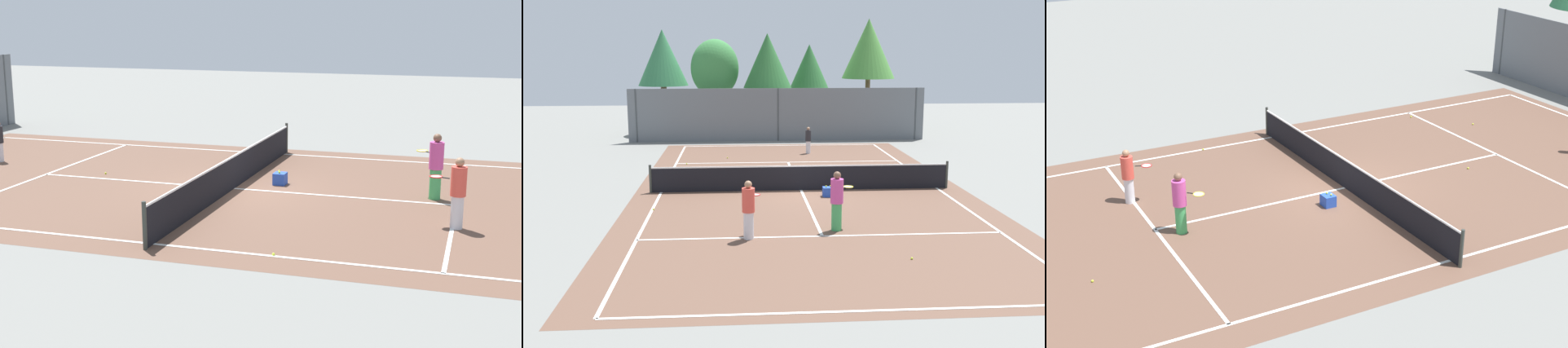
{
  "view_description": "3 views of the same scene",
  "coord_description": "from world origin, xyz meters",
  "views": [
    {
      "loc": [
        -19.84,
        -7.02,
        5.19
      ],
      "look_at": [
        -0.73,
        -1.07,
        0.68
      ],
      "focal_mm": 50.38,
      "sensor_mm": 36.0,
      "label": 1
    },
    {
      "loc": [
        -2.51,
        -24.69,
        5.51
      ],
      "look_at": [
        -0.74,
        -0.79,
        0.82
      ],
      "focal_mm": 44.05,
      "sensor_mm": 36.0,
      "label": 2
    },
    {
      "loc": [
        19.51,
        -11.87,
        9.98
      ],
      "look_at": [
        1.01,
        -1.94,
        1.24
      ],
      "focal_mm": 52.65,
      "sensor_mm": 36.0,
      "label": 3
    }
  ],
  "objects": [
    {
      "name": "tennis_net",
      "position": [
        0.0,
        0.0,
        0.51
      ],
      "size": [
        11.9,
        0.1,
        1.1
      ],
      "color": "#333833",
      "rests_on": "ground_plane"
    },
    {
      "name": "player_1",
      "position": [
        0.53,
        -5.76,
        0.95
      ],
      "size": [
        0.85,
        0.86,
        1.85
      ],
      "color": "#3FA559",
      "rests_on": "ground_plane"
    },
    {
      "name": "tennis_ball_0",
      "position": [
        -4.97,
        6.15,
        0.03
      ],
      "size": [
        0.07,
        0.07,
        0.07
      ],
      "primitive_type": "sphere",
      "color": "#CCE533",
      "rests_on": "ground_plane"
    },
    {
      "name": "perimeter_fence",
      "position": [
        0.0,
        14.0,
        1.6
      ],
      "size": [
        18.0,
        0.12,
        3.2
      ],
      "color": "slate",
      "rests_on": "ground_plane"
    },
    {
      "name": "tennis_ball_1",
      "position": [
        2.09,
        -8.71,
        0.03
      ],
      "size": [
        0.07,
        0.07,
        0.07
      ],
      "primitive_type": "sphere",
      "color": "#CCE533",
      "rests_on": "ground_plane"
    },
    {
      "name": "player_0",
      "position": [
        1.3,
        9.08,
        0.73
      ],
      "size": [
        0.3,
        0.3,
        1.43
      ],
      "color": "silver",
      "rests_on": "ground_plane"
    },
    {
      "name": "ball_crate",
      "position": [
        0.93,
        -1.16,
        0.18
      ],
      "size": [
        0.42,
        0.37,
        0.43
      ],
      "color": "blue",
      "rests_on": "ground_plane"
    },
    {
      "name": "court_surface",
      "position": [
        0.0,
        0.0,
        0.0
      ],
      "size": [
        13.0,
        25.0,
        0.01
      ],
      "color": "brown",
      "rests_on": "ground_plane"
    },
    {
      "name": "tree_0",
      "position": [
        -7.24,
        17.83,
        4.94
      ],
      "size": [
        3.24,
        3.24,
        6.78
      ],
      "color": "brown",
      "rests_on": "ground_plane"
    },
    {
      "name": "tennis_ball_2",
      "position": [
        0.6,
        4.59,
        0.03
      ],
      "size": [
        0.07,
        0.07,
        0.07
      ],
      "primitive_type": "sphere",
      "color": "#CCE533",
      "rests_on": "ground_plane"
    },
    {
      "name": "tree_3",
      "position": [
        2.4,
        18.49,
        4.21
      ],
      "size": [
        2.87,
        2.87,
        5.84
      ],
      "color": "brown",
      "rests_on": "ground_plane"
    },
    {
      "name": "player_2",
      "position": [
        -2.2,
        -6.48,
        0.9
      ],
      "size": [
        0.61,
        0.95,
        1.75
      ],
      "color": "silver",
      "rests_on": "ground_plane"
    },
    {
      "name": "ground_plane",
      "position": [
        0.0,
        0.0,
        0.0
      ],
      "size": [
        80.0,
        80.0,
        0.0
      ],
      "primitive_type": "plane",
      "color": "slate"
    },
    {
      "name": "tree_2",
      "position": [
        -0.53,
        16.2,
        4.75
      ],
      "size": [
        3.06,
        3.06,
        6.51
      ],
      "color": "brown",
      "rests_on": "ground_plane"
    },
    {
      "name": "tree_4",
      "position": [
        -3.86,
        16.84,
        4.26
      ],
      "size": [
        3.06,
        2.67,
        6.15
      ],
      "color": "brown",
      "rests_on": "ground_plane"
    },
    {
      "name": "tennis_ball_3",
      "position": [
        -5.45,
        -2.82,
        0.03
      ],
      "size": [
        0.07,
        0.07,
        0.07
      ],
      "primitive_type": "sphere",
      "color": "#CCE533",
      "rests_on": "ground_plane"
    },
    {
      "name": "tennis_ball_5",
      "position": [
        -0.75,
        0.19,
        0.03
      ],
      "size": [
        0.07,
        0.07,
        0.07
      ],
      "primitive_type": "sphere",
      "color": "#CCE533",
      "rests_on": "ground_plane"
    },
    {
      "name": "tree_1",
      "position": [
        6.63,
        19.63,
        5.52
      ],
      "size": [
        3.65,
        3.65,
        7.58
      ],
      "color": "brown",
      "rests_on": "ground_plane"
    },
    {
      "name": "tennis_ball_4",
      "position": [
        -3.02,
        7.79,
        0.03
      ],
      "size": [
        0.07,
        0.07,
        0.07
      ],
      "primitive_type": "sphere",
      "color": "#CCE533",
      "rests_on": "ground_plane"
    }
  ]
}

